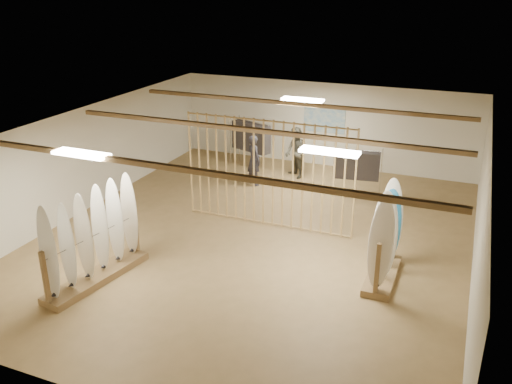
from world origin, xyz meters
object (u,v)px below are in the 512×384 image
at_px(rack_right, 385,250).
at_px(clothing_rack_a, 251,137).
at_px(rack_left, 94,251).
at_px(clothing_rack_b, 358,165).
at_px(shopper_a, 254,157).
at_px(shopper_b, 296,150).

bearing_deg(rack_right, clothing_rack_a, 133.27).
height_order(rack_left, clothing_rack_b, rack_left).
bearing_deg(clothing_rack_a, shopper_a, -43.85).
bearing_deg(rack_right, shopper_a, 137.84).
xyz_separation_m(clothing_rack_a, clothing_rack_b, (3.82, -1.13, -0.13)).
height_order(clothing_rack_a, shopper_b, shopper_b).
bearing_deg(clothing_rack_a, rack_left, -70.80).
height_order(shopper_a, shopper_b, shopper_b).
bearing_deg(rack_left, clothing_rack_b, 68.79).
relative_size(clothing_rack_a, shopper_a, 0.92).
bearing_deg(clothing_rack_b, clothing_rack_a, 155.33).
distance_m(clothing_rack_a, shopper_b, 1.72).
xyz_separation_m(rack_left, shopper_a, (0.88, 6.53, 0.19)).
xyz_separation_m(rack_right, clothing_rack_b, (-1.57, 4.50, 0.23)).
relative_size(rack_left, clothing_rack_b, 1.83).
relative_size(clothing_rack_a, clothing_rack_b, 1.14).
distance_m(rack_right, clothing_rack_a, 7.80).
bearing_deg(shopper_a, clothing_rack_a, -26.27).
distance_m(rack_left, clothing_rack_a, 7.99).
distance_m(rack_left, clothing_rack_b, 7.94).
height_order(rack_left, shopper_a, rack_left).
xyz_separation_m(rack_right, shopper_b, (-3.70, 5.29, 0.22)).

